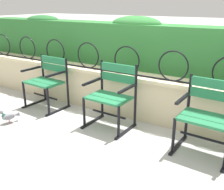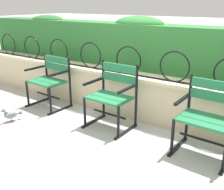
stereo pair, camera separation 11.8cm
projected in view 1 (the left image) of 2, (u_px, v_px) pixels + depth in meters
ground_plane at (107, 137)px, 3.40m from camera, size 60.00×60.00×0.00m
stone_wall at (137, 95)px, 3.96m from camera, size 7.42×0.41×0.65m
iron_arch_fence at (128, 62)px, 3.80m from camera, size 6.88×0.02×0.42m
hedge_row at (152, 45)px, 4.06m from camera, size 7.27×0.49×0.82m
park_chair_left at (47, 80)px, 4.27m from camera, size 0.65×0.56×0.83m
park_chair_centre at (112, 94)px, 3.58m from camera, size 0.62×0.54×0.89m
park_chair_right at (208, 115)px, 2.94m from camera, size 0.63×0.55×0.86m
pigeon_near_chairs at (9, 116)px, 3.76m from camera, size 0.16×0.28×0.22m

